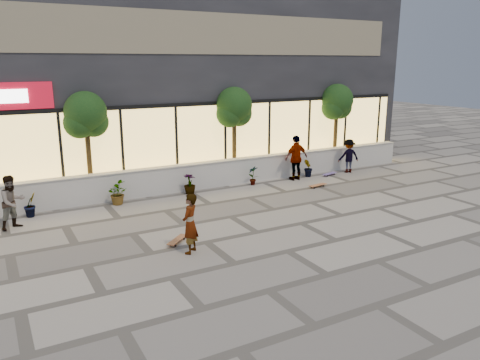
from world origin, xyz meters
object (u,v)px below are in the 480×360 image
tree_east (337,104)px  skateboard_right_far (330,174)px  skater_left (12,202)px  skater_right_far (349,156)px  skater_center (190,224)px  tree_midwest (86,117)px  tree_mideast (234,109)px  skater_right_near (296,158)px  skateboard_right_near (318,185)px  skateboard_center (177,240)px

tree_east → skateboard_right_far: (-1.50, -1.50, -2.90)m
skateboard_right_far → tree_east: bearing=30.3°
skater_left → skater_right_far: size_ratio=1.08×
skater_center → tree_midwest: bearing=-123.9°
tree_east → skater_right_far: tree_east is taller
skateboard_right_far → tree_mideast: bearing=144.8°
tree_east → skater_right_near: bearing=-156.8°
skater_center → skateboard_right_far: 10.16m
skater_right_far → skateboard_right_near: (-2.85, -1.44, -0.68)m
skater_left → skateboard_center: skater_left is taller
tree_east → skateboard_center: tree_east is taller
skateboard_center → skateboard_right_far: skateboard_center is taller
tree_midwest → tree_mideast: same height
skater_center → skateboard_right_far: size_ratio=1.91×
skater_center → skateboard_center: bearing=-129.8°
tree_midwest → skateboard_center: tree_midwest is taller
tree_midwest → skateboard_right_near: size_ratio=4.42×
tree_east → tree_midwest: bearing=180.0°
skater_right_far → skateboard_right_near: size_ratio=1.72×
tree_midwest → skateboard_right_near: bearing=-18.9°
tree_mideast → skater_left: (-8.74, -2.21, -2.16)m
skater_left → skateboard_center: bearing=-72.0°
tree_mideast → skateboard_right_near: bearing=-51.1°
tree_midwest → skater_left: 4.13m
skater_right_near → skateboard_right_far: 1.98m
skateboard_right_near → tree_mideast: bearing=120.6°
skateboard_center → skateboard_right_near: size_ratio=0.90×
skater_center → skateboard_center: 1.09m
skater_right_near → skateboard_right_far: (1.77, -0.10, -0.87)m
skater_center → skater_right_far: (9.95, 5.12, -0.05)m
tree_east → skateboard_right_far: tree_east is taller
tree_midwest → tree_east: (11.50, 0.00, 0.00)m
skater_right_near → skateboard_center: 8.35m
skater_right_near → skater_left: bearing=2.2°
tree_east → tree_mideast: bearing=180.0°
skater_center → skater_right_near: (7.04, 5.12, 0.15)m
tree_east → skateboard_right_near: bearing=-138.5°
skater_right_far → skateboard_right_near: 3.26m
tree_midwest → tree_mideast: size_ratio=1.00×
skater_right_far → skateboard_center: 10.92m
skateboard_right_near → skateboard_center: bearing=-166.5°
skater_right_near → skateboard_center: skater_right_near is taller
skater_center → skater_left: bearing=-91.8°
tree_east → skateboard_right_near: tree_east is taller
tree_midwest → skateboard_right_near: (8.29, -2.84, -2.90)m
skater_left → skater_right_near: (10.97, 0.81, 0.13)m
tree_midwest → skateboard_right_far: (10.00, -1.50, -2.90)m
tree_east → skater_right_near: tree_east is taller
skateboard_right_near → skater_right_near: bearing=84.2°
tree_east → skateboard_right_near: size_ratio=4.42×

